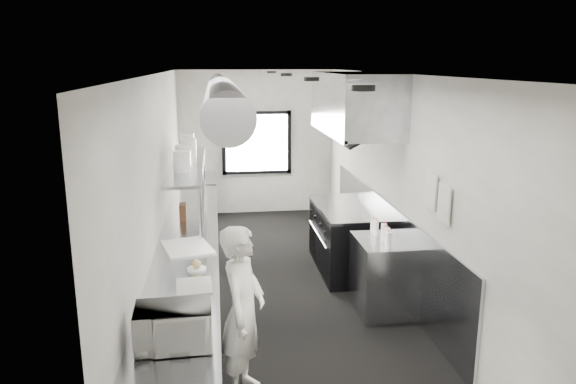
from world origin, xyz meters
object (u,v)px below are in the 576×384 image
object	(u,v)px
microwave	(173,327)
bottle_station	(384,276)
plate_stack_a	(182,161)
squeeze_bottle_b	(387,236)
small_plate	(197,269)
far_work_table	(198,202)
squeeze_bottle_d	(376,228)
squeeze_bottle_a	(388,240)
plate_stack_b	(184,157)
plate_stack_c	(188,150)
pass_shelf	(188,165)
range	(347,238)
deli_tub_a	(155,315)
cutting_board	(187,247)
exhaust_hood	(355,103)
deli_tub_b	(159,325)
knife_block	(183,212)
line_cook	(243,312)
prep_counter	(189,279)
squeeze_bottle_e	(373,226)
plate_stack_d	(187,144)
squeeze_bottle_c	(384,232)

from	to	relation	value
microwave	bottle_station	bearing A→B (deg)	41.49
plate_stack_a	squeeze_bottle_b	size ratio (longest dim) A/B	1.41
small_plate	far_work_table	bearing A→B (deg)	91.61
far_work_table	small_plate	size ratio (longest dim) A/B	6.18
plate_stack_a	squeeze_bottle_d	size ratio (longest dim) A/B	1.37
plate_stack_a	squeeze_bottle_a	distance (m)	2.80
bottle_station	plate_stack_b	xyz separation A→B (m)	(-2.36, 1.33, 1.27)
far_work_table	plate_stack_c	size ratio (longest dim) A/B	3.83
plate_stack_a	far_work_table	bearing A→B (deg)	88.38
pass_shelf	squeeze_bottle_d	size ratio (longest dim) A/B	15.42
range	far_work_table	bearing A→B (deg)	131.19
far_work_table	deli_tub_a	xyz separation A→B (m)	(-0.17, -5.65, 0.50)
cutting_board	squeeze_bottle_b	bearing A→B (deg)	-3.57
plate_stack_c	exhaust_hood	bearing A→B (deg)	-10.92
plate_stack_a	squeeze_bottle_d	distance (m)	2.59
deli_tub_b	knife_block	world-z (taller)	knife_block
line_cook	deli_tub_b	size ratio (longest dim) A/B	12.34
range	deli_tub_b	distance (m)	4.08
exhaust_hood	plate_stack_b	bearing A→B (deg)	-178.30
pass_shelf	line_cook	xyz separation A→B (m)	(0.59, -3.17, -0.74)
line_cook	deli_tub_a	world-z (taller)	line_cook
prep_counter	plate_stack_a	size ratio (longest dim) A/B	22.54
knife_block	far_work_table	bearing A→B (deg)	87.86
exhaust_hood	deli_tub_b	world-z (taller)	exhaust_hood
squeeze_bottle_e	plate_stack_d	bearing A→B (deg)	138.29
deli_tub_b	cutting_board	distance (m)	1.95
bottle_station	plate_stack_b	world-z (taller)	plate_stack_b
far_work_table	bottle_station	bearing A→B (deg)	-59.47
knife_block	squeeze_bottle_a	size ratio (longest dim) A/B	1.10
pass_shelf	plate_stack_b	size ratio (longest dim) A/B	9.91
line_cook	deli_tub_b	bearing A→B (deg)	143.67
plate_stack_d	squeeze_bottle_d	size ratio (longest dim) A/B	1.70
range	small_plate	size ratio (longest dim) A/B	8.24
pass_shelf	squeeze_bottle_d	bearing A→B (deg)	-33.56
cutting_board	plate_stack_b	size ratio (longest dim) A/B	2.15
deli_tub_b	plate_stack_c	world-z (taller)	plate_stack_c
pass_shelf	squeeze_bottle_b	distance (m)	3.00
prep_counter	cutting_board	size ratio (longest dim) A/B	9.21
deli_tub_a	squeeze_bottle_e	distance (m)	3.16
far_work_table	squeeze_bottle_a	distance (m)	4.79
squeeze_bottle_b	squeeze_bottle_d	world-z (taller)	squeeze_bottle_d
range	bottle_station	xyz separation A→B (m)	(0.11, -1.40, -0.02)
knife_block	squeeze_bottle_c	size ratio (longest dim) A/B	1.05
exhaust_hood	small_plate	size ratio (longest dim) A/B	11.33
pass_shelf	squeeze_bottle_e	world-z (taller)	pass_shelf
pass_shelf	deli_tub_a	world-z (taller)	pass_shelf
pass_shelf	cutting_board	distance (m)	1.80
deli_tub_b	line_cook	bearing A→B (deg)	34.56
microwave	prep_counter	bearing A→B (deg)	88.14
plate_stack_d	plate_stack_b	bearing A→B (deg)	-89.66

